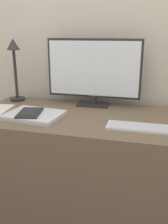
{
  "coord_description": "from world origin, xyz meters",
  "views": [
    {
      "loc": [
        0.33,
        -1.14,
        1.22
      ],
      "look_at": [
        0.02,
        0.08,
        0.81
      ],
      "focal_mm": 40.0,
      "sensor_mm": 36.0,
      "label": 1
    }
  ],
  "objects_px": {
    "monitor": "(93,71)",
    "ereader": "(30,113)",
    "keyboard": "(140,127)",
    "laptop": "(34,115)",
    "desk_lamp": "(14,62)"
  },
  "relations": [
    {
      "from": "monitor",
      "to": "ereader",
      "type": "bearing_deg",
      "value": -131.09
    },
    {
      "from": "keyboard",
      "to": "laptop",
      "type": "xyz_separation_m",
      "value": [
        -0.59,
        0.03,
        0.01
      ]
    },
    {
      "from": "monitor",
      "to": "laptop",
      "type": "height_order",
      "value": "monitor"
    },
    {
      "from": "keyboard",
      "to": "desk_lamp",
      "type": "relative_size",
      "value": 0.8
    },
    {
      "from": "monitor",
      "to": "ereader",
      "type": "height_order",
      "value": "monitor"
    },
    {
      "from": "ereader",
      "to": "desk_lamp",
      "type": "bearing_deg",
      "value": 128.13
    },
    {
      "from": "monitor",
      "to": "laptop",
      "type": "relative_size",
      "value": 1.82
    },
    {
      "from": "monitor",
      "to": "laptop",
      "type": "xyz_separation_m",
      "value": [
        -0.27,
        -0.32,
        -0.21
      ]
    },
    {
      "from": "keyboard",
      "to": "ereader",
      "type": "height_order",
      "value": "ereader"
    },
    {
      "from": "keyboard",
      "to": "desk_lamp",
      "type": "xyz_separation_m",
      "value": [
        -0.87,
        0.34,
        0.27
      ]
    },
    {
      "from": "laptop",
      "to": "desk_lamp",
      "type": "height_order",
      "value": "desk_lamp"
    },
    {
      "from": "monitor",
      "to": "ereader",
      "type": "relative_size",
      "value": 2.94
    },
    {
      "from": "keyboard",
      "to": "laptop",
      "type": "bearing_deg",
      "value": 177.13
    },
    {
      "from": "ereader",
      "to": "laptop",
      "type": "bearing_deg",
      "value": 33.59
    },
    {
      "from": "laptop",
      "to": "ereader",
      "type": "relative_size",
      "value": 1.61
    }
  ]
}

